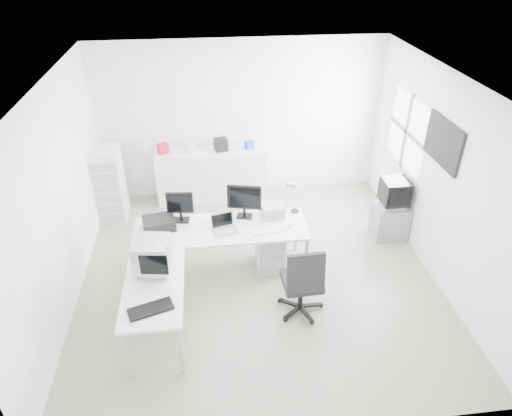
{
  "coord_description": "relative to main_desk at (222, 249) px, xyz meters",
  "views": [
    {
      "loc": [
        -0.63,
        -5.11,
        4.34
      ],
      "look_at": [
        0.0,
        0.2,
        1.0
      ],
      "focal_mm": 32.0,
      "sensor_mm": 36.0,
      "label": 1
    }
  ],
  "objects": [
    {
      "name": "side_desk",
      "position": [
        -0.85,
        -1.1,
        0.0
      ],
      "size": [
        0.7,
        1.4,
        0.75
      ],
      "primitive_type": null,
      "color": "white",
      "rests_on": "floor"
    },
    {
      "name": "window",
      "position": [
        2.98,
        1.06,
        1.23
      ],
      "size": [
        0.02,
        1.2,
        1.1
      ],
      "primitive_type": null,
      "color": "white",
      "rests_on": "right_wall"
    },
    {
      "name": "lcd_monitor_large",
      "position": [
        0.35,
        0.25,
        0.63
      ],
      "size": [
        0.52,
        0.3,
        0.5
      ],
      "primitive_type": null,
      "rotation": [
        0.0,
        0.0,
        -0.23
      ],
      "color": "black",
      "rests_on": "main_desk"
    },
    {
      "name": "wall_picture",
      "position": [
        2.97,
        -0.04,
        1.52
      ],
      "size": [
        0.04,
        0.9,
        0.6
      ],
      "primitive_type": null,
      "color": "black",
      "rests_on": "right_wall"
    },
    {
      "name": "left_wall",
      "position": [
        -2.0,
        -0.14,
        1.02
      ],
      "size": [
        0.02,
        5.0,
        2.8
      ],
      "primitive_type": "cube",
      "color": "white",
      "rests_on": "floor"
    },
    {
      "name": "crt_tv",
      "position": [
        2.72,
        0.56,
        0.42
      ],
      "size": [
        0.5,
        0.48,
        0.45
      ],
      "primitive_type": null,
      "color": "black",
      "rests_on": "tv_cabinet"
    },
    {
      "name": "lcd_monitor_small",
      "position": [
        -0.55,
        0.25,
        0.61
      ],
      "size": [
        0.39,
        0.25,
        0.47
      ],
      "primitive_type": null,
      "rotation": [
        0.0,
        0.0,
        -0.1
      ],
      "color": "black",
      "rests_on": "main_desk"
    },
    {
      "name": "laptop",
      "position": [
        0.05,
        -0.1,
        0.49
      ],
      "size": [
        0.42,
        0.43,
        0.23
      ],
      "primitive_type": null,
      "rotation": [
        0.0,
        0.0,
        0.26
      ],
      "color": "#B7B7BA",
      "rests_on": "main_desk"
    },
    {
      "name": "clutter_bottle",
      "position": [
        -1.18,
        2.14,
        0.7
      ],
      "size": [
        0.07,
        0.07,
        0.22
      ],
      "primitive_type": "cylinder",
      "color": "white",
      "rests_on": "sideboard"
    },
    {
      "name": "right_wall",
      "position": [
        3.0,
        -0.14,
        1.02
      ],
      "size": [
        0.02,
        5.0,
        2.8
      ],
      "primitive_type": "cube",
      "color": "white",
      "rests_on": "floor"
    },
    {
      "name": "filing_cabinet",
      "position": [
        -1.78,
        1.7,
        0.26
      ],
      "size": [
        0.44,
        0.53,
        1.27
      ],
      "primitive_type": "cube",
      "color": "white",
      "rests_on": "floor"
    },
    {
      "name": "white_keyboard",
      "position": [
        0.65,
        -0.15,
        0.38
      ],
      "size": [
        0.47,
        0.2,
        0.02
      ],
      "primitive_type": "cube",
      "rotation": [
        0.0,
        0.0,
        0.13
      ],
      "color": "white",
      "rests_on": "main_desk"
    },
    {
      "name": "white_mouse",
      "position": [
        0.95,
        -0.1,
        0.4
      ],
      "size": [
        0.06,
        0.06,
        0.06
      ],
      "primitive_type": "sphere",
      "color": "white",
      "rests_on": "main_desk"
    },
    {
      "name": "ceiling",
      "position": [
        0.5,
        -0.14,
        2.42
      ],
      "size": [
        5.0,
        5.0,
        0.01
      ],
      "primitive_type": "cube",
      "color": "white",
      "rests_on": "back_wall"
    },
    {
      "name": "black_keyboard",
      "position": [
        -0.85,
        -1.5,
        0.39
      ],
      "size": [
        0.52,
        0.34,
        0.03
      ],
      "primitive_type": "cube",
      "rotation": [
        0.0,
        0.0,
        0.32
      ],
      "color": "black",
      "rests_on": "side_desk"
    },
    {
      "name": "sideboard",
      "position": [
        -0.08,
        2.1,
        0.11
      ],
      "size": [
        1.93,
        0.48,
        0.96
      ],
      "primitive_type": "cube",
      "color": "white",
      "rests_on": "floor"
    },
    {
      "name": "clutter_box_d",
      "position": [
        0.62,
        2.1,
        0.66
      ],
      "size": [
        0.18,
        0.17,
        0.14
      ],
      "primitive_type": "cube",
      "rotation": [
        0.0,
        0.0,
        0.36
      ],
      "color": "blue",
      "rests_on": "sideboard"
    },
    {
      "name": "laser_printer",
      "position": [
        0.75,
        0.22,
        0.46
      ],
      "size": [
        0.35,
        0.31,
        0.18
      ],
      "primitive_type": "cube",
      "rotation": [
        0.0,
        0.0,
        0.13
      ],
      "color": "#9F9F9F",
      "rests_on": "main_desk"
    },
    {
      "name": "clutter_box_b",
      "position": [
        -0.38,
        2.1,
        0.66
      ],
      "size": [
        0.15,
        0.14,
        0.14
      ],
      "primitive_type": "cube",
      "rotation": [
        0.0,
        0.0,
        -0.08
      ],
      "color": "white",
      "rests_on": "sideboard"
    },
    {
      "name": "inkjet_printer",
      "position": [
        -0.85,
        0.1,
        0.45
      ],
      "size": [
        0.49,
        0.41,
        0.15
      ],
      "primitive_type": "cube",
      "rotation": [
        0.0,
        0.0,
        0.19
      ],
      "color": "black",
      "rests_on": "main_desk"
    },
    {
      "name": "drawer_pedestal",
      "position": [
        0.7,
        0.05,
        -0.08
      ],
      "size": [
        0.4,
        0.5,
        0.6
      ],
      "primitive_type": "cube",
      "color": "white",
      "rests_on": "floor"
    },
    {
      "name": "crt_monitor",
      "position": [
        -0.85,
        -0.85,
        0.61
      ],
      "size": [
        0.47,
        0.47,
        0.48
      ],
      "primitive_type": null,
      "rotation": [
        0.0,
        0.0,
        -0.15
      ],
      "color": "#B7B7BA",
      "rests_on": "side_desk"
    },
    {
      "name": "clutter_box_a",
      "position": [
        -0.88,
        2.1,
        0.67
      ],
      "size": [
        0.21,
        0.2,
        0.17
      ],
      "primitive_type": "cube",
      "rotation": [
        0.0,
        0.0,
        0.42
      ],
      "color": "red",
      "rests_on": "sideboard"
    },
    {
      "name": "floor",
      "position": [
        0.5,
        -0.14,
        -0.38
      ],
      "size": [
        5.0,
        5.0,
        0.01
      ],
      "primitive_type": "cube",
      "color": "#B8B2A5",
      "rests_on": "ground"
    },
    {
      "name": "tv_cabinet",
      "position": [
        2.72,
        0.56,
        -0.09
      ],
      "size": [
        0.52,
        0.42,
        0.57
      ],
      "primitive_type": "cube",
      "color": "gray",
      "rests_on": "floor"
    },
    {
      "name": "clutter_box_c",
      "position": [
        0.12,
        2.1,
        0.7
      ],
      "size": [
        0.25,
        0.24,
        0.21
      ],
      "primitive_type": "cube",
      "rotation": [
        0.0,
        0.0,
        0.23
      ],
      "color": "black",
      "rests_on": "sideboard"
    },
    {
      "name": "desk_lamp",
      "position": [
        1.1,
        0.3,
        0.61
      ],
      "size": [
        0.16,
        0.16,
        0.47
      ],
      "primitive_type": null,
      "rotation": [
        0.0,
        0.0,
        -0.02
      ],
      "color": "silver",
      "rests_on": "main_desk"
    },
    {
      "name": "main_desk",
      "position": [
        0.0,
        0.0,
        0.0
      ],
      "size": [
        2.4,
        0.8,
        0.75
      ],
      "primitive_type": null,
      "color": "white",
      "rests_on": "floor"
    },
    {
      "name": "back_wall",
      "position": [
        0.5,
        2.36,
        1.02
      ],
      "size": [
        5.0,
        0.02,
        2.8
      ],
      "primitive_type": "cube",
      "color": "white",
      "rests_on": "floor"
    },
    {
      "name": "office_chair",
      "position": [
        0.96,
        -0.94,
        0.17
      ],
      "size": [
        0.65,
        0.65,
        1.08
      ],
      "primitive_type": null,
      "rotation": [
        0.0,
        0.0,
        0.04
      ],
      "color": "#232427",
      "rests_on": "floor"
    }
  ]
}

